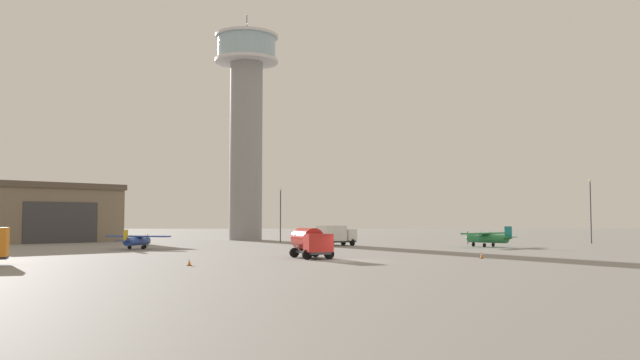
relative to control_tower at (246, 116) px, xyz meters
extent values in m
plane|color=gray|center=(15.11, -60.88, -23.51)|extent=(400.00, 400.00, 0.00)
cylinder|color=gray|center=(0.00, 0.00, -6.67)|extent=(6.16, 6.16, 33.68)
cylinder|color=silver|center=(0.00, 0.00, 10.47)|extent=(11.95, 11.95, 0.60)
cylinder|color=#99B7C6|center=(0.00, 0.00, 12.87)|extent=(11.00, 11.00, 4.20)
cylinder|color=silver|center=(0.00, 0.00, 15.21)|extent=(11.95, 11.95, 0.50)
cylinder|color=#38383D|center=(0.00, 0.00, 17.46)|extent=(0.16, 0.16, 4.00)
cube|color=#7A6B56|center=(-36.96, -6.71, -19.04)|extent=(32.81, 32.85, 8.94)
cube|color=brown|center=(-36.96, -6.71, -14.07)|extent=(33.66, 33.70, 1.00)
cube|color=#38383A|center=(-28.61, -15.40, -20.16)|extent=(9.02, 8.68, 6.71)
cylinder|color=#2847A8|center=(-10.69, -37.36, -22.45)|extent=(2.35, 5.52, 1.08)
cone|color=#38383D|center=(-9.99, -34.52, -22.45)|extent=(0.92, 0.94, 0.75)
cube|color=#38383D|center=(-9.99, -34.52, -22.45)|extent=(0.10, 0.07, 1.65)
cube|color=#2847A8|center=(-10.63, -37.10, -21.83)|extent=(8.74, 3.35, 0.17)
cylinder|color=gold|center=(-9.28, -37.44, -22.18)|extent=(0.85, 0.27, 1.18)
cylinder|color=gold|center=(-11.97, -36.77, -22.18)|extent=(0.85, 0.27, 1.18)
cube|color=#99B7C6|center=(-10.44, -36.34, -22.16)|extent=(1.07, 1.13, 0.61)
cone|color=#2847A8|center=(-11.39, -40.19, -22.37)|extent=(1.08, 1.37, 0.81)
cube|color=gold|center=(-11.39, -40.19, -21.67)|extent=(0.33, 0.95, 1.48)
cube|color=#2847A8|center=(-11.39, -40.19, -22.24)|extent=(2.72, 1.39, 0.09)
cylinder|color=black|center=(-10.19, -35.33, -23.25)|extent=(0.54, 0.26, 0.52)
cylinder|color=black|center=(-9.80, -37.75, -23.25)|extent=(0.54, 0.26, 0.52)
cylinder|color=black|center=(-11.66, -37.29, -23.25)|extent=(0.54, 0.26, 0.52)
cylinder|color=#287A42|center=(36.85, -31.54, -22.31)|extent=(4.94, 5.47, 1.22)
cone|color=#38383D|center=(34.69, -29.03, -22.31)|extent=(1.23, 1.23, 0.86)
cube|color=#38383D|center=(34.69, -29.03, -22.31)|extent=(0.11, 0.11, 1.87)
cube|color=#287A42|center=(36.66, -31.32, -21.60)|extent=(8.45, 7.55, 0.20)
cylinder|color=teal|center=(37.86, -30.29, -22.00)|extent=(0.79, 0.69, 1.34)
cylinder|color=teal|center=(35.46, -32.35, -22.00)|extent=(0.79, 0.69, 1.34)
cube|color=#99B7C6|center=(36.08, -30.64, -21.97)|extent=(1.45, 1.46, 0.69)
cone|color=#287A42|center=(39.01, -34.06, -22.21)|extent=(1.60, 1.65, 0.92)
cube|color=teal|center=(39.01, -34.06, -21.42)|extent=(0.80, 0.90, 1.68)
cube|color=#287A42|center=(39.01, -34.06, -22.06)|extent=(2.82, 2.60, 0.10)
cylinder|color=black|center=(35.31, -29.75, -23.22)|extent=(0.56, 0.51, 0.59)
cylinder|color=black|center=(37.80, -30.99, -23.22)|extent=(0.56, 0.51, 0.59)
cylinder|color=black|center=(36.16, -32.40, -23.22)|extent=(0.56, 0.51, 0.59)
cube|color=#38383D|center=(11.73, -56.96, -22.89)|extent=(3.94, 6.40, 0.24)
cube|color=red|center=(12.45, -59.01, -21.90)|extent=(2.98, 2.45, 1.75)
cube|color=#99B7C6|center=(12.71, -59.76, -21.55)|extent=(2.08, 0.80, 0.88)
cylinder|color=red|center=(11.40, -56.01, -21.62)|extent=(3.52, 4.60, 2.30)
cylinder|color=black|center=(13.52, -58.58, -23.01)|extent=(1.03, 0.59, 1.00)
cylinder|color=black|center=(11.35, -59.34, -23.01)|extent=(1.03, 0.59, 1.00)
cylinder|color=black|center=(12.21, -54.86, -23.01)|extent=(1.03, 0.59, 1.00)
cylinder|color=black|center=(10.04, -55.62, -23.01)|extent=(1.03, 0.59, 1.00)
cube|color=#38383D|center=(15.82, -26.91, -22.89)|extent=(5.92, 4.80, 0.24)
cube|color=white|center=(17.56, -25.79, -21.92)|extent=(2.70, 2.96, 1.69)
cube|color=#99B7C6|center=(18.19, -25.38, -21.59)|extent=(1.21, 1.82, 0.85)
cube|color=white|center=(15.02, -27.43, -21.66)|extent=(4.58, 4.18, 2.23)
cylinder|color=black|center=(16.91, -24.88, -23.01)|extent=(0.77, 0.99, 1.00)
cylinder|color=black|center=(18.12, -26.76, -23.01)|extent=(0.77, 0.99, 1.00)
cylinder|color=black|center=(13.76, -26.91, -23.01)|extent=(0.77, 0.99, 1.00)
cylinder|color=black|center=(14.98, -28.79, -23.01)|extent=(0.77, 0.99, 1.00)
cylinder|color=#38383D|center=(7.02, -12.21, -19.17)|extent=(0.18, 0.18, 8.68)
sphere|color=#F9E5B2|center=(7.02, -12.21, -14.61)|extent=(0.44, 0.44, 0.44)
cylinder|color=#38383D|center=(57.31, -18.73, -18.56)|extent=(0.18, 0.18, 9.90)
sphere|color=#F9E5B2|center=(57.31, -18.73, -13.39)|extent=(0.44, 0.44, 0.44)
cube|color=black|center=(1.33, -67.13, -23.49)|extent=(0.36, 0.36, 0.04)
cone|color=orange|center=(1.33, -67.13, -23.21)|extent=(0.30, 0.30, 0.52)
cylinder|color=white|center=(1.33, -67.13, -23.19)|extent=(0.21, 0.21, 0.08)
cube|color=black|center=(28.81, -57.83, -23.49)|extent=(0.36, 0.36, 0.04)
cone|color=orange|center=(28.81, -57.83, -23.18)|extent=(0.30, 0.30, 0.58)
cylinder|color=white|center=(28.81, -57.83, -23.15)|extent=(0.21, 0.21, 0.08)
camera|label=1|loc=(11.09, -122.90, -19.54)|focal=36.61mm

